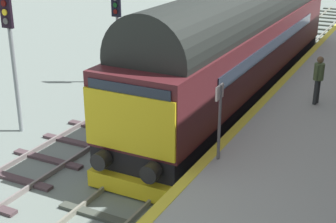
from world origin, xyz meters
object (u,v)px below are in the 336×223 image
at_px(diesel_locomotive, 242,39).
at_px(signal_post_mid, 11,48).
at_px(platform_number_sign, 219,111).
at_px(signal_post_far, 117,21).
at_px(waiting_passenger, 319,76).

height_order(diesel_locomotive, signal_post_mid, diesel_locomotive).
height_order(diesel_locomotive, platform_number_sign, diesel_locomotive).
bearing_deg(signal_post_far, platform_number_sign, -43.03).
bearing_deg(platform_number_sign, diesel_locomotive, 105.11).
relative_size(diesel_locomotive, waiting_passenger, 10.64).
bearing_deg(waiting_passenger, signal_post_mid, 127.12).
bearing_deg(diesel_locomotive, platform_number_sign, -74.89).
height_order(platform_number_sign, waiting_passenger, platform_number_sign).
bearing_deg(platform_number_sign, waiting_passenger, 75.50).
bearing_deg(signal_post_mid, signal_post_far, 90.00).
distance_m(signal_post_mid, platform_number_sign, 7.64).
xyz_separation_m(signal_post_far, waiting_passenger, (8.99, -1.65, -0.78)).
xyz_separation_m(signal_post_mid, signal_post_far, (0.00, 6.32, -0.18)).
distance_m(signal_post_mid, signal_post_far, 6.33).
xyz_separation_m(signal_post_far, platform_number_sign, (7.58, -7.08, -0.43)).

